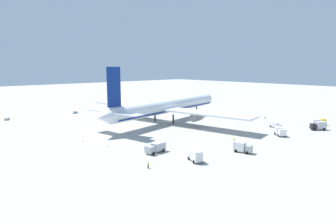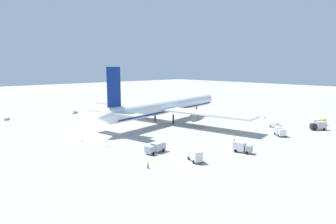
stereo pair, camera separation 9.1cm
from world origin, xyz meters
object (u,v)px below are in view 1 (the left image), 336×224
at_px(traffic_cone_0, 107,146).
at_px(baggage_cart_1, 75,112).
at_px(service_truck_4, 319,126).
at_px(traffic_cone_3, 302,125).
at_px(ground_worker_2, 234,140).
at_px(ground_worker_3, 265,117).
at_px(service_truck_1, 156,147).
at_px(service_van, 275,125).
at_px(ground_worker_1, 255,116).
at_px(ground_worker_0, 148,165).
at_px(traffic_cone_2, 275,122).
at_px(airliner, 167,106).
at_px(service_truck_5, 280,131).
at_px(service_truck_0, 318,122).
at_px(service_truck_2, 242,147).
at_px(service_truck_3, 195,155).
at_px(traffic_cone_1, 82,141).
at_px(baggage_cart_0, 7,119).

bearing_deg(traffic_cone_0, baggage_cart_1, 73.12).
xyz_separation_m(service_truck_4, traffic_cone_3, (2.60, 7.50, -1.43)).
height_order(ground_worker_2, ground_worker_3, ground_worker_2).
relative_size(service_truck_1, service_van, 1.35).
distance_m(service_van, ground_worker_3, 19.59).
xyz_separation_m(service_truck_1, ground_worker_1, (69.58, 10.41, -0.59)).
height_order(baggage_cart_1, ground_worker_0, ground_worker_0).
relative_size(baggage_cart_1, traffic_cone_2, 5.40).
relative_size(ground_worker_1, ground_worker_3, 1.07).
distance_m(service_truck_1, traffic_cone_0, 16.08).
height_order(baggage_cart_1, ground_worker_2, ground_worker_2).
bearing_deg(airliner, ground_worker_0, -136.29).
xyz_separation_m(service_truck_5, traffic_cone_0, (-52.49, 28.41, -1.35)).
bearing_deg(service_truck_0, service_truck_5, 176.85).
distance_m(service_truck_4, ground_worker_2, 41.03).
bearing_deg(service_van, service_truck_2, -165.18).
relative_size(service_truck_3, service_truck_4, 0.92).
bearing_deg(airliner, traffic_cone_1, -171.13).
height_order(ground_worker_3, traffic_cone_0, ground_worker_3).
distance_m(traffic_cone_2, traffic_cone_3, 11.43).
bearing_deg(service_truck_1, baggage_cart_1, 80.85).
distance_m(ground_worker_2, ground_worker_3, 48.49).
xyz_separation_m(service_truck_3, service_truck_5, (42.72, -1.30, -0.05)).
distance_m(baggage_cart_0, traffic_cone_3, 129.14).
relative_size(ground_worker_2, ground_worker_3, 1.03).
height_order(ground_worker_0, ground_worker_2, ground_worker_2).
relative_size(service_truck_2, service_truck_4, 0.95).
bearing_deg(traffic_cone_2, traffic_cone_1, 161.37).
xyz_separation_m(service_truck_0, service_truck_2, (-56.32, -0.73, 0.10)).
bearing_deg(service_truck_0, baggage_cart_1, 122.22).
bearing_deg(ground_worker_1, traffic_cone_3, -94.58).
bearing_deg(traffic_cone_0, ground_worker_1, -2.89).
xyz_separation_m(service_truck_2, ground_worker_2, (7.50, 7.83, -0.72)).
bearing_deg(service_van, ground_worker_1, 52.58).
bearing_deg(ground_worker_1, ground_worker_3, -61.29).
height_order(traffic_cone_2, traffic_cone_3, same).
xyz_separation_m(ground_worker_0, traffic_cone_0, (2.42, 22.99, -0.58)).
distance_m(ground_worker_0, traffic_cone_1, 34.06).
bearing_deg(traffic_cone_2, service_van, -152.03).
height_order(service_truck_2, traffic_cone_3, service_truck_2).
bearing_deg(ground_worker_0, traffic_cone_1, 90.56).
bearing_deg(traffic_cone_3, ground_worker_3, 78.10).
distance_m(airliner, traffic_cone_2, 47.90).
distance_m(baggage_cart_0, traffic_cone_0, 70.73).
bearing_deg(traffic_cone_1, baggage_cart_1, 67.60).
height_order(baggage_cart_0, ground_worker_3, ground_worker_3).
bearing_deg(service_truck_1, ground_worker_3, 5.20).
xyz_separation_m(ground_worker_3, traffic_cone_2, (-4.44, -7.23, -0.56)).
bearing_deg(traffic_cone_3, traffic_cone_1, 154.29).
height_order(service_truck_0, service_truck_2, service_truck_2).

